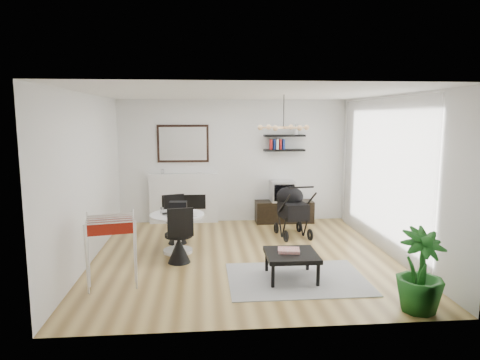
{
  "coord_description": "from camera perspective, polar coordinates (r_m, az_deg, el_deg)",
  "views": [
    {
      "loc": [
        -0.67,
        -6.92,
        2.34
      ],
      "look_at": [
        -0.03,
        0.4,
        1.24
      ],
      "focal_mm": 32.0,
      "sensor_mm": 36.0,
      "label": 1
    }
  ],
  "objects": [
    {
      "name": "potted_plant",
      "position": [
        5.66,
        22.9,
        -11.09
      ],
      "size": [
        0.67,
        0.67,
        1.01
      ],
      "primitive_type": "imported",
      "rotation": [
        0.0,
        0.0,
        0.19
      ],
      "color": "#185418",
      "rests_on": "floor"
    },
    {
      "name": "wall_left",
      "position": [
        7.22,
        -19.59,
        0.12
      ],
      "size": [
        0.0,
        5.0,
        5.0
      ],
      "primitive_type": "plane",
      "rotation": [
        1.57,
        0.0,
        1.57
      ],
      "color": "white",
      "rests_on": "floor"
    },
    {
      "name": "tv_console",
      "position": [
        9.59,
        5.91,
        -4.21
      ],
      "size": [
        1.27,
        0.44,
        0.48
      ],
      "primitive_type": "cube",
      "color": "black",
      "rests_on": "floor"
    },
    {
      "name": "black_bag",
      "position": [
        7.58,
        -8.26,
        -3.54
      ],
      "size": [
        0.31,
        0.2,
        0.18
      ],
      "primitive_type": "cube",
      "rotation": [
        0.0,
        0.0,
        -0.06
      ],
      "color": "black",
      "rests_on": "dining_table"
    },
    {
      "name": "ceiling",
      "position": [
        6.96,
        0.58,
        11.46
      ],
      "size": [
        5.0,
        5.0,
        0.0
      ],
      "primitive_type": "plane",
      "color": "white",
      "rests_on": "wall_back"
    },
    {
      "name": "floor",
      "position": [
        7.33,
        0.55,
        -10.11
      ],
      "size": [
        5.0,
        5.0,
        0.0
      ],
      "primitive_type": "plane",
      "color": "olive",
      "rests_on": "ground"
    },
    {
      "name": "chair_far",
      "position": [
        8.07,
        -8.39,
        -6.38
      ],
      "size": [
        0.46,
        0.47,
        0.89
      ],
      "rotation": [
        0.0,
        0.0,
        0.33
      ],
      "color": "black",
      "rests_on": "floor"
    },
    {
      "name": "shelf_lower",
      "position": [
        9.49,
        5.91,
        3.98
      ],
      "size": [
        0.9,
        0.25,
        0.04
      ],
      "primitive_type": "cube",
      "color": "black",
      "rests_on": "wall_back"
    },
    {
      "name": "crt_tv",
      "position": [
        9.49,
        5.69,
        -1.47
      ],
      "size": [
        0.52,
        0.46,
        0.46
      ],
      "color": "silver",
      "rests_on": "tv_console"
    },
    {
      "name": "laptop",
      "position": [
        7.37,
        -9.12,
        -4.53
      ],
      "size": [
        0.33,
        0.23,
        0.02
      ],
      "primitive_type": "imported",
      "rotation": [
        0.0,
        0.0,
        0.1
      ],
      "color": "black",
      "rests_on": "dining_table"
    },
    {
      "name": "fireplace",
      "position": [
        9.49,
        -7.49,
        -1.62
      ],
      "size": [
        1.5,
        0.17,
        2.16
      ],
      "color": "white",
      "rests_on": "floor"
    },
    {
      "name": "coffee_table",
      "position": [
        6.3,
        6.86,
        -9.99
      ],
      "size": [
        0.74,
        0.74,
        0.38
      ],
      "rotation": [
        0.0,
        0.0,
        -0.01
      ],
      "color": "black",
      "rests_on": "rug"
    },
    {
      "name": "pendant_lamp",
      "position": [
        7.35,
        5.82,
        6.97
      ],
      "size": [
        0.9,
        0.9,
        0.1
      ],
      "primitive_type": null,
      "color": "#E1AE76",
      "rests_on": "ceiling"
    },
    {
      "name": "newspaper",
      "position": [
        7.31,
        -6.92,
        -4.65
      ],
      "size": [
        0.31,
        0.25,
        0.01
      ],
      "primitive_type": "cube",
      "rotation": [
        0.0,
        0.0,
        0.01
      ],
      "color": "silver",
      "rests_on": "dining_table"
    },
    {
      "name": "dining_table",
      "position": [
        7.48,
        -8.34,
        -6.24
      ],
      "size": [
        0.93,
        0.93,
        0.68
      ],
      "color": "white",
      "rests_on": "floor"
    },
    {
      "name": "shelf_upper",
      "position": [
        9.47,
        5.94,
        5.91
      ],
      "size": [
        0.9,
        0.25,
        0.04
      ],
      "primitive_type": "cube",
      "color": "black",
      "rests_on": "wall_back"
    },
    {
      "name": "drinking_glass",
      "position": [
        7.54,
        -10.38,
        -3.97
      ],
      "size": [
        0.06,
        0.06,
        0.1
      ],
      "primitive_type": "cylinder",
      "color": "white",
      "rests_on": "dining_table"
    },
    {
      "name": "magazines",
      "position": [
        6.32,
        6.52,
        -9.31
      ],
      "size": [
        0.34,
        0.29,
        0.04
      ],
      "primitive_type": "cube",
      "rotation": [
        0.0,
        0.0,
        -0.17
      ],
      "color": "#C23530",
      "rests_on": "coffee_table"
    },
    {
      "name": "wall_back",
      "position": [
        9.49,
        -0.9,
        2.51
      ],
      "size": [
        5.0,
        0.0,
        5.0
      ],
      "primitive_type": "plane",
      "rotation": [
        1.57,
        0.0,
        0.0
      ],
      "color": "white",
      "rests_on": "floor"
    },
    {
      "name": "drying_rack",
      "position": [
        6.14,
        -16.75,
        -9.06
      ],
      "size": [
        0.77,
        0.74,
        1.0
      ],
      "rotation": [
        0.0,
        0.0,
        0.2
      ],
      "color": "white",
      "rests_on": "floor"
    },
    {
      "name": "wall_right",
      "position": [
        7.67,
        19.48,
        0.6
      ],
      "size": [
        0.0,
        5.0,
        5.0
      ],
      "primitive_type": "plane",
      "rotation": [
        1.57,
        0.0,
        -1.57
      ],
      "color": "white",
      "rests_on": "floor"
    },
    {
      "name": "sheer_curtain",
      "position": [
        7.81,
        18.21,
        0.79
      ],
      "size": [
        0.04,
        3.6,
        2.6
      ],
      "primitive_type": "cube",
      "color": "white",
      "rests_on": "wall_right"
    },
    {
      "name": "chair_near",
      "position": [
        7.0,
        -8.12,
        -8.58
      ],
      "size": [
        0.47,
        0.48,
        0.94
      ],
      "rotation": [
        0.0,
        0.0,
        3.35
      ],
      "color": "black",
      "rests_on": "floor"
    },
    {
      "name": "stroller",
      "position": [
        8.49,
        6.94,
        -4.35
      ],
      "size": [
        0.64,
        0.92,
        1.08
      ],
      "rotation": [
        0.0,
        0.0,
        0.13
      ],
      "color": "black",
      "rests_on": "floor"
    },
    {
      "name": "rug",
      "position": [
        6.41,
        7.58,
        -12.91
      ],
      "size": [
        1.99,
        1.43,
        0.01
      ],
      "primitive_type": "cube",
      "color": "#A9A9A9",
      "rests_on": "floor"
    }
  ]
}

